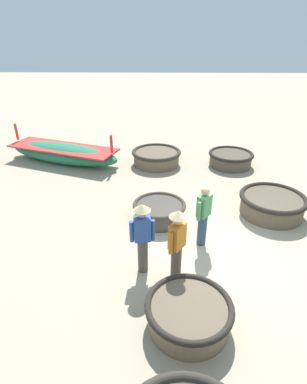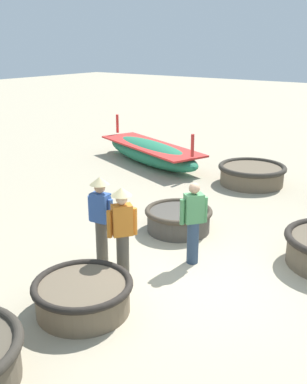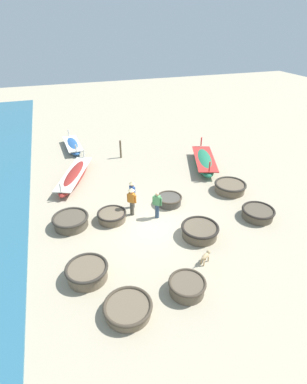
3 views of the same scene
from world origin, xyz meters
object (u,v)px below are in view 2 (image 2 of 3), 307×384
at_px(coracle_upturned, 178,219).
at_px(long_boat_red_hull, 151,152).
at_px(coracle_nearest, 83,295).
at_px(coracle_weathered, 252,174).
at_px(fisherman_standing_right, 193,221).
at_px(fisherman_standing_left, 101,214).
at_px(fisherman_crouching, 122,227).

xyz_separation_m(coracle_upturned, long_boat_red_hull, (4.24, 3.91, 0.12)).
height_order(coracle_nearest, long_boat_red_hull, long_boat_red_hull).
height_order(coracle_upturned, long_boat_red_hull, long_boat_red_hull).
distance_m(coracle_weathered, fisherman_standing_right, 5.36).
distance_m(coracle_upturned, coracle_weathered, 4.10).
height_order(long_boat_red_hull, fisherman_standing_right, fisherman_standing_right).
bearing_deg(coracle_upturned, fisherman_standing_left, 170.60).
relative_size(fisherman_standing_right, fisherman_crouching, 0.94).
xyz_separation_m(fisherman_crouching, fisherman_standing_left, (0.23, 0.70, 0.00)).
height_order(coracle_upturned, fisherman_standing_left, fisherman_standing_left).
xyz_separation_m(coracle_weathered, fisherman_standing_right, (-5.20, -1.18, 0.52)).
xyz_separation_m(coracle_weathered, long_boat_red_hull, (0.14, 3.77, 0.08)).
height_order(coracle_nearest, fisherman_crouching, fisherman_crouching).
bearing_deg(coracle_nearest, coracle_weathered, 5.06).
distance_m(coracle_nearest, fisherman_crouching, 1.36).
height_order(fisherman_standing_right, fisherman_crouching, fisherman_crouching).
height_order(coracle_upturned, coracle_nearest, coracle_nearest).
relative_size(coracle_nearest, long_boat_red_hull, 0.31).
bearing_deg(fisherman_crouching, fisherman_standing_right, -29.58).
relative_size(coracle_upturned, coracle_nearest, 0.95).
relative_size(long_boat_red_hull, fisherman_standing_left, 3.01).
bearing_deg(fisherman_crouching, coracle_weathered, 4.45).
bearing_deg(long_boat_red_hull, fisherman_standing_left, -150.58).
bearing_deg(long_boat_red_hull, fisherman_crouching, -146.90).
bearing_deg(coracle_weathered, coracle_upturned, -178.05).
xyz_separation_m(coracle_nearest, fisherman_standing_left, (1.39, 0.88, 0.68)).
distance_m(coracle_weathered, fisherman_standing_left, 6.22).
relative_size(coracle_upturned, fisherman_standing_left, 0.89).
height_order(coracle_upturned, fisherman_crouching, fisherman_crouching).
xyz_separation_m(coracle_nearest, long_boat_red_hull, (7.71, 4.44, 0.11)).
height_order(coracle_weathered, long_boat_red_hull, long_boat_red_hull).
distance_m(fisherman_standing_right, fisherman_crouching, 1.39).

